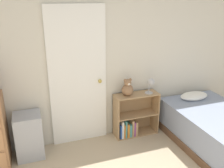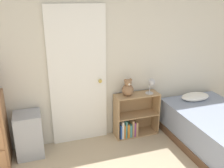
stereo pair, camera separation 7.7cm
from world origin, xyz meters
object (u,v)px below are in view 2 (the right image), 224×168
Objects in this scene: bookshelf at (133,119)px; desk_lamp at (151,84)px; bed at (220,133)px; teddy_bear at (128,88)px; storage_bin at (29,135)px.

bookshelf is 0.65m from desk_lamp.
bookshelf reaches higher than bed.
storage_bin is at bearing -178.33° from teddy_bear.
storage_bin is 0.91× the size of bookshelf.
teddy_bear is 1.12× the size of desk_lamp.
teddy_bear is at bearing -176.84° from bookshelf.
bookshelf is 0.55m from teddy_bear.
storage_bin is at bearing -179.91° from desk_lamp.
teddy_bear is at bearing 1.67° from storage_bin.
bed is at bearing -33.74° from teddy_bear.
bookshelf is 1.30m from bed.
teddy_bear is (-0.10, -0.01, 0.54)m from bookshelf.
bookshelf is 2.58× the size of teddy_bear.
bed is at bearing -15.33° from storage_bin.
storage_bin is at bearing 164.67° from bed.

